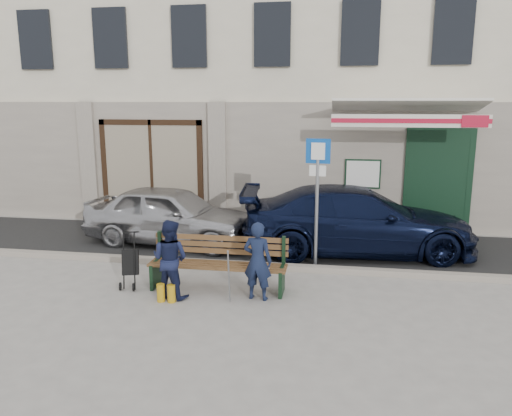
% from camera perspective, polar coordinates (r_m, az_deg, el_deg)
% --- Properties ---
extents(ground, '(80.00, 80.00, 0.00)m').
position_cam_1_polar(ground, '(8.51, -2.75, -10.15)').
color(ground, '#9E9991').
rests_on(ground, ground).
extents(asphalt_lane, '(60.00, 3.20, 0.01)m').
position_cam_1_polar(asphalt_lane, '(11.39, 0.51, -4.29)').
color(asphalt_lane, '#282828').
rests_on(asphalt_lane, ground).
extents(curb, '(60.00, 0.18, 0.12)m').
position_cam_1_polar(curb, '(9.87, -0.93, -6.58)').
color(curb, '#9E9384').
rests_on(curb, ground).
extents(building, '(20.00, 8.27, 10.00)m').
position_cam_1_polar(building, '(16.33, 3.60, 18.27)').
color(building, beige).
rests_on(building, ground).
extents(car_silver, '(4.10, 2.02, 1.35)m').
position_cam_1_polar(car_silver, '(11.59, -9.74, -0.76)').
color(car_silver, '#AAAAAF').
rests_on(car_silver, ground).
extents(car_navy, '(5.13, 2.50, 1.44)m').
position_cam_1_polar(car_navy, '(10.91, 11.49, -1.40)').
color(car_navy, black).
rests_on(car_navy, ground).
extents(parking_sign, '(0.47, 0.10, 2.53)m').
position_cam_1_polar(parking_sign, '(9.66, 7.02, 2.85)').
color(parking_sign, gray).
rests_on(parking_sign, ground).
extents(bench, '(2.40, 1.17, 0.98)m').
position_cam_1_polar(bench, '(8.71, -4.70, -6.43)').
color(bench, brown).
rests_on(bench, ground).
extents(man, '(0.52, 0.39, 1.32)m').
position_cam_1_polar(man, '(8.21, 0.19, -6.08)').
color(man, '#141C37').
rests_on(man, ground).
extents(woman, '(0.74, 0.63, 1.33)m').
position_cam_1_polar(woman, '(8.43, -9.79, -5.75)').
color(woman, '#151A3A').
rests_on(woman, ground).
extents(stroller, '(0.34, 0.44, 0.98)m').
position_cam_1_polar(stroller, '(9.08, -14.18, -6.15)').
color(stroller, black).
rests_on(stroller, ground).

